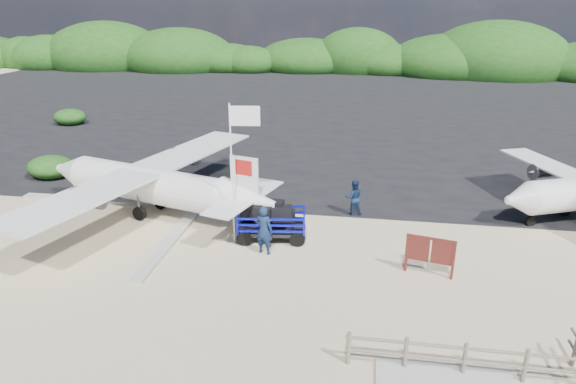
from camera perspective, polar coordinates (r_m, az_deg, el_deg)
name	(u,v)px	position (r m, az deg, el deg)	size (l,w,h in m)	color
ground	(273,266)	(19.20, -1.65, -8.24)	(160.00, 160.00, 0.00)	beige
asphalt_apron	(334,108)	(47.53, 5.13, 9.32)	(90.00, 50.00, 0.04)	#B2B2B2
lagoon	(71,233)	(23.65, -22.95, -4.19)	(9.00, 7.00, 0.40)	#B2B2B2
vegetation_band	(348,72)	(72.18, 6.65, 13.14)	(124.00, 8.00, 4.40)	#B2B2B2
fence	(462,375)	(15.05, 18.78, -18.72)	(6.40, 2.00, 1.10)	#B2B2B2
baggage_cart	(272,239)	(21.24, -1.79, -5.25)	(2.95, 1.68, 1.47)	#0C10BC
flagpole	(235,242)	(21.08, -5.94, -5.57)	(1.14, 0.47, 5.69)	white
signboard	(428,275)	(19.31, 15.25, -8.86)	(1.83, 0.17, 1.51)	#5C201A
crew_a	(264,230)	(19.72, -2.69, -4.24)	(0.72, 0.47, 1.96)	#132448
crew_b	(354,198)	(23.43, 7.32, -0.62)	(0.82, 0.64, 1.68)	#132448
aircraft_large	(461,126)	(42.33, 18.67, 6.91)	(14.43, 14.43, 4.33)	#B2B2B2
aircraft_small	(245,95)	(54.07, -4.81, 10.71)	(8.20, 8.20, 2.95)	#B2B2B2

